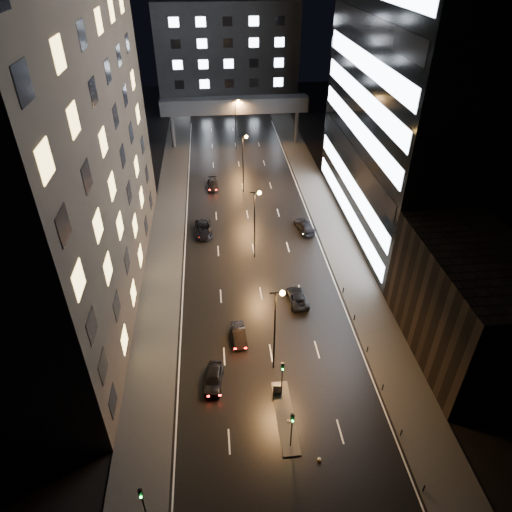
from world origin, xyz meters
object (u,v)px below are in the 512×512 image
(car_toward_a, at_px, (297,298))
(car_toward_b, at_px, (305,226))
(car_away_d, at_px, (213,185))
(utility_cabinet, at_px, (277,389))
(car_away_c, at_px, (203,229))
(car_away_b, at_px, (239,335))
(car_away_a, at_px, (214,378))

(car_toward_a, xyz_separation_m, car_toward_b, (3.98, 16.30, 0.11))
(car_away_d, relative_size, utility_cabinet, 3.69)
(car_toward_a, bearing_deg, car_toward_b, -107.84)
(utility_cabinet, bearing_deg, car_toward_a, 82.26)
(car_away_c, bearing_deg, utility_cabinet, -80.58)
(car_toward_b, bearing_deg, car_away_c, -9.96)
(car_away_b, xyz_separation_m, car_away_d, (-2.09, 37.51, 0.00))
(car_away_c, xyz_separation_m, car_toward_a, (11.25, -16.83, -0.10))
(car_away_c, height_order, utility_cabinet, car_away_c)
(car_away_b, distance_m, car_away_c, 22.73)
(car_away_a, xyz_separation_m, car_toward_b, (14.35, 27.71, 0.03))
(car_away_b, distance_m, utility_cabinet, 8.35)
(car_toward_b, height_order, utility_cabinet, car_toward_b)
(car_toward_a, bearing_deg, car_away_b, 32.69)
(car_away_b, height_order, car_toward_b, car_toward_b)
(car_away_a, bearing_deg, car_away_d, 95.93)
(car_away_a, xyz_separation_m, car_away_d, (0.84, 43.34, -0.07))
(car_away_d, distance_m, utility_cabinet, 45.54)
(car_away_c, xyz_separation_m, car_away_d, (1.71, 15.09, -0.08))
(car_away_a, distance_m, utility_cabinet, 6.36)
(car_away_c, height_order, car_toward_b, car_toward_b)
(car_toward_a, bearing_deg, utility_cabinet, 67.92)
(car_toward_b, bearing_deg, car_away_d, -57.10)
(car_away_a, relative_size, utility_cabinet, 3.46)
(car_away_d, relative_size, car_toward_b, 0.87)
(car_away_d, bearing_deg, car_away_a, -91.09)
(car_away_b, distance_m, car_away_d, 37.57)
(car_away_c, relative_size, car_toward_b, 1.03)
(utility_cabinet, bearing_deg, car_toward_b, 84.57)
(car_away_a, xyz_separation_m, car_away_c, (-0.87, 28.24, 0.02))
(car_away_d, distance_m, car_toward_b, 20.66)
(car_away_b, relative_size, utility_cabinet, 3.25)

